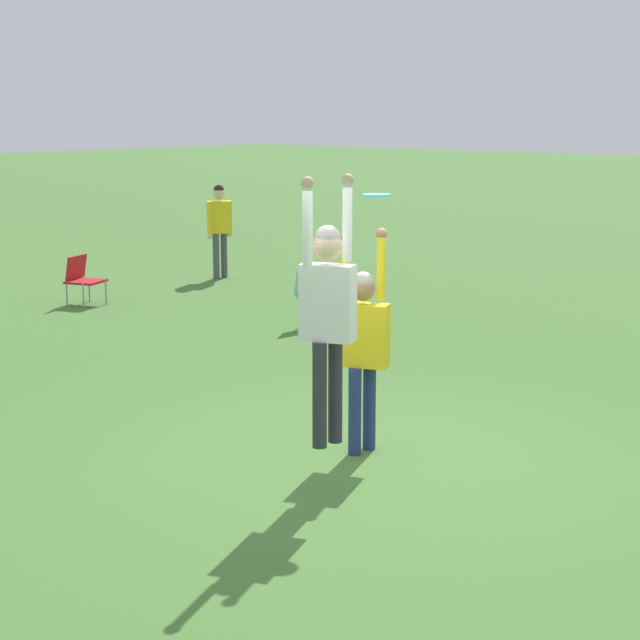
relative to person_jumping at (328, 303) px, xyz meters
The scene contains 7 objects.
ground_plane 1.71m from the person_jumping, 11.77° to the left, with size 120.00×120.00×0.00m, color #477533.
person_jumping is the anchor object (origin of this frame).
person_defending 1.10m from the person_jumping, 22.12° to the left, with size 0.62×0.51×2.06m.
frisbee 1.09m from the person_jumping, ahead, with size 0.24×0.25×0.02m.
camping_chair_0 9.43m from the person_jumping, 66.06° to the left, with size 0.68×0.72×0.79m.
camping_chair_3 6.79m from the person_jumping, 42.29° to the left, with size 0.56×0.59×0.84m.
person_spectator_near 11.37m from the person_jumping, 51.13° to the left, with size 0.60×0.43×1.74m.
Camera 1 is at (-7.12, -5.74, 3.14)m, focal length 60.00 mm.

